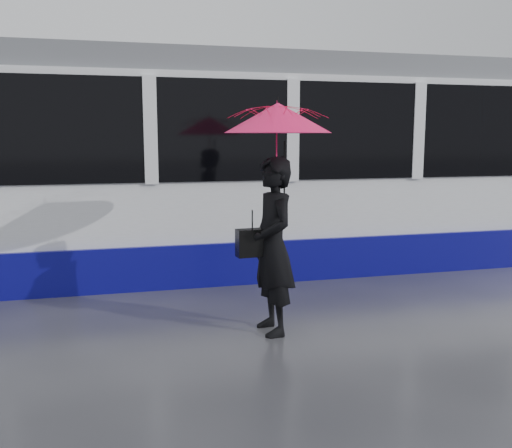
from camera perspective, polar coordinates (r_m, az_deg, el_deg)
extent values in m
plane|color=#2E2F34|center=(7.15, 2.11, -8.47)|extent=(90.00, 90.00, 0.00)
cube|color=#3F3D38|center=(8.81, -1.23, -5.11)|extent=(34.00, 0.07, 0.02)
cube|color=#3F3D38|center=(10.18, -3.11, -3.24)|extent=(34.00, 0.07, 0.02)
cube|color=white|center=(9.57, 4.19, 5.15)|extent=(24.00, 2.40, 2.95)
cube|color=#0B0A73|center=(9.72, 4.11, -2.02)|extent=(24.00, 2.56, 0.62)
cube|color=black|center=(9.55, 4.23, 9.19)|extent=(23.00, 2.48, 1.40)
cube|color=slate|center=(9.61, 4.30, 15.01)|extent=(23.60, 2.20, 0.35)
imported|color=black|center=(6.10, 1.68, -2.24)|extent=(0.51, 0.73, 1.91)
imported|color=#FF1592|center=(6.01, 2.18, 7.72)|extent=(1.13, 1.14, 0.95)
cone|color=#FF1592|center=(6.01, 2.20, 10.56)|extent=(1.21, 1.21, 0.31)
cylinder|color=black|center=(6.02, 2.21, 12.26)|extent=(0.01, 0.01, 0.07)
cylinder|color=black|center=(6.07, 2.85, 4.35)|extent=(0.02, 0.02, 0.83)
cube|color=black|center=(6.06, -0.37, -1.88)|extent=(0.35, 0.18, 0.30)
cylinder|color=black|center=(6.02, -0.38, 0.34)|extent=(0.01, 0.01, 0.18)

